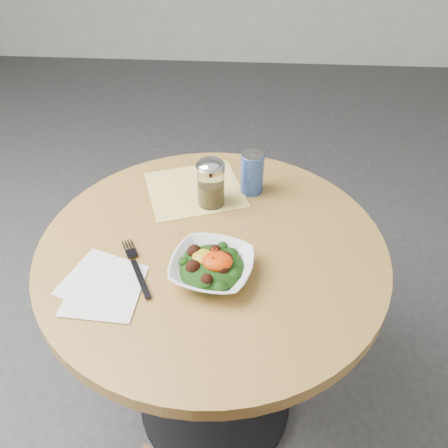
# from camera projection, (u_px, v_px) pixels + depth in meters

# --- Properties ---
(ground) EXTENTS (6.00, 6.00, 0.00)m
(ground) POSITION_uv_depth(u_px,v_px,m) (215.00, 402.00, 1.76)
(ground) COLOR #303133
(ground) RESTS_ON ground
(table) EXTENTS (0.90, 0.90, 0.75)m
(table) POSITION_uv_depth(u_px,v_px,m) (213.00, 298.00, 1.41)
(table) COLOR black
(table) RESTS_ON ground
(cloth_napkin) EXTENTS (0.33, 0.32, 0.00)m
(cloth_napkin) POSITION_uv_depth(u_px,v_px,m) (195.00, 190.00, 1.46)
(cloth_napkin) COLOR #DCB30B
(cloth_napkin) RESTS_ON table
(paper_napkins) EXTENTS (0.21, 0.23, 0.00)m
(paper_napkins) POSITION_uv_depth(u_px,v_px,m) (103.00, 286.00, 1.17)
(paper_napkins) COLOR silver
(paper_napkins) RESTS_ON table
(salad_bowl) EXTENTS (0.23, 0.23, 0.07)m
(salad_bowl) POSITION_uv_depth(u_px,v_px,m) (212.00, 267.00, 1.19)
(salad_bowl) COLOR white
(salad_bowl) RESTS_ON table
(fork) EXTENTS (0.11, 0.20, 0.00)m
(fork) POSITION_uv_depth(u_px,v_px,m) (136.00, 266.00, 1.22)
(fork) COLOR black
(fork) RESTS_ON table
(spice_shaker) EXTENTS (0.08, 0.08, 0.14)m
(spice_shaker) POSITION_uv_depth(u_px,v_px,m) (211.00, 183.00, 1.37)
(spice_shaker) COLOR silver
(spice_shaker) RESTS_ON table
(beverage_can) EXTENTS (0.07, 0.07, 0.13)m
(beverage_can) POSITION_uv_depth(u_px,v_px,m) (252.00, 173.00, 1.42)
(beverage_can) COLOR #0D2093
(beverage_can) RESTS_ON table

